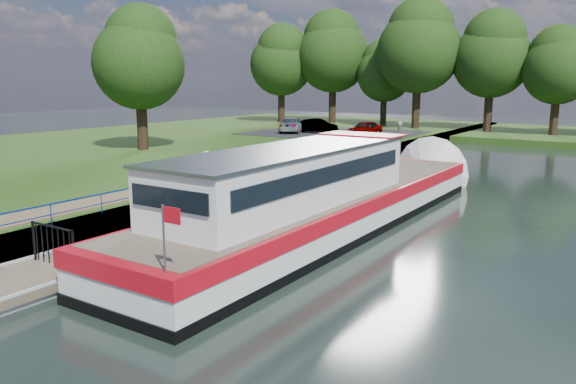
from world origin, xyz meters
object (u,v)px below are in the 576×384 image
Objects in this scene: car_a at (365,128)px; car_b at (317,126)px; car_c at (293,125)px; pontoon at (277,203)px; barge at (334,198)px.

car_b is (-4.71, -0.00, 0.01)m from car_a.
car_b is at bearing 177.27° from car_c.
car_c is (-2.17, -0.67, 0.04)m from car_b.
pontoon is 25.04m from car_a.
car_c reaches higher than car_a.
car_c reaches higher than car_b.
barge reaches higher than car_a.
car_a is at bearing 107.18° from pontoon.
barge is at bearing -21.84° from pontoon.
car_b is 0.82× the size of car_c.
pontoon is 7.94× the size of car_b.
barge is 27.61m from car_a.
barge is 30.45m from car_c.
car_c is (-17.86, 24.66, 0.41)m from barge.
pontoon is at bearing -61.94° from car_a.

